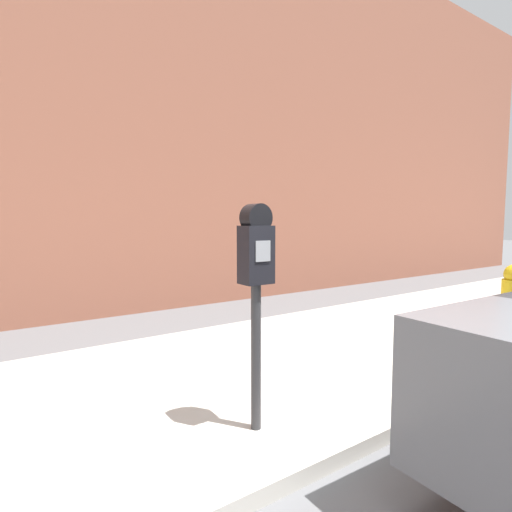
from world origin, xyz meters
name	(u,v)px	position (x,y,z in m)	size (l,w,h in m)	color
sidewalk	(224,379)	(0.00, 2.20, 0.05)	(24.00, 2.80, 0.11)	#BCB7AD
building_facade	(111,77)	(0.00, 5.41, 3.48)	(24.00, 0.30, 6.97)	#935642
parking_meter	(256,271)	(-0.29, 1.29, 1.11)	(0.19, 0.15, 1.41)	#2D2D30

